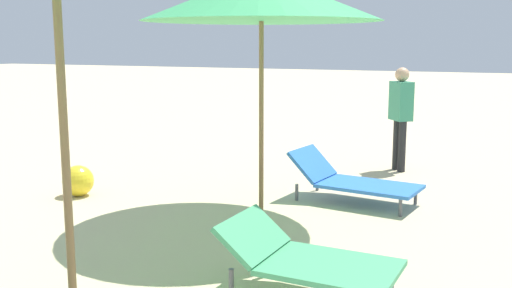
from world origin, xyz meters
TOP-DOWN VIEW (x-y plane):
  - lounger_second_shoreside at (1.09, 4.04)m, footprint 1.27×0.73m
  - lounger_farthest_shoreside at (0.65, 6.85)m, footprint 1.56×0.84m
  - person_walking_near at (0.81, 8.84)m, footprint 0.40×0.42m
  - beach_ball at (-2.48, 5.72)m, footprint 0.38×0.38m

SIDE VIEW (x-z plane):
  - beach_ball at x=-2.48m, z-range 0.00..0.38m
  - lounger_farthest_shoreside at x=0.65m, z-range -0.02..0.57m
  - lounger_second_shoreside at x=1.09m, z-range 0.04..0.62m
  - person_walking_near at x=0.81m, z-range 0.15..1.66m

